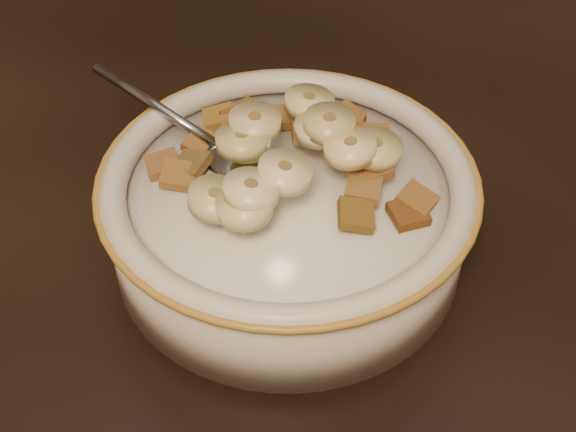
% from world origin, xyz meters
% --- Properties ---
extents(table, '(1.43, 0.95, 0.04)m').
position_xyz_m(table, '(0.00, 0.00, 0.73)').
color(table, black).
rests_on(table, floor).
extents(cereal_bowl, '(0.22, 0.22, 0.05)m').
position_xyz_m(cereal_bowl, '(-0.14, -0.00, 0.78)').
color(cereal_bowl, beige).
rests_on(cereal_bowl, table).
extents(milk, '(0.18, 0.18, 0.00)m').
position_xyz_m(milk, '(-0.14, -0.00, 0.80)').
color(milk, silver).
rests_on(milk, cereal_bowl).
extents(spoon, '(0.06, 0.05, 0.01)m').
position_xyz_m(spoon, '(-0.17, 0.00, 0.81)').
color(spoon, gray).
rests_on(spoon, cereal_bowl).
extents(cereal_square_0, '(0.03, 0.03, 0.01)m').
position_xyz_m(cereal_square_0, '(-0.14, 0.03, 0.82)').
color(cereal_square_0, '#8F5F1C').
rests_on(cereal_square_0, milk).
extents(cereal_square_1, '(0.03, 0.03, 0.01)m').
position_xyz_m(cereal_square_1, '(-0.11, 0.06, 0.81)').
color(cereal_square_1, brown).
rests_on(cereal_square_1, milk).
extents(cereal_square_2, '(0.03, 0.03, 0.01)m').
position_xyz_m(cereal_square_2, '(-0.09, -0.02, 0.81)').
color(cereal_square_2, brown).
rests_on(cereal_square_2, milk).
extents(cereal_square_3, '(0.03, 0.03, 0.01)m').
position_xyz_m(cereal_square_3, '(-0.20, -0.03, 0.81)').
color(cereal_square_3, '#9B6132').
rests_on(cereal_square_3, milk).
extents(cereal_square_4, '(0.02, 0.02, 0.01)m').
position_xyz_m(cereal_square_4, '(-0.20, 0.00, 0.81)').
color(cereal_square_4, brown).
rests_on(cereal_square_4, milk).
extents(cereal_square_5, '(0.03, 0.03, 0.01)m').
position_xyz_m(cereal_square_5, '(-0.19, 0.03, 0.81)').
color(cereal_square_5, brown).
rests_on(cereal_square_5, milk).
extents(cereal_square_6, '(0.03, 0.03, 0.01)m').
position_xyz_m(cereal_square_6, '(-0.07, 0.00, 0.81)').
color(cereal_square_6, brown).
rests_on(cereal_square_6, milk).
extents(cereal_square_7, '(0.02, 0.02, 0.01)m').
position_xyz_m(cereal_square_7, '(-0.19, 0.04, 0.81)').
color(cereal_square_7, brown).
rests_on(cereal_square_7, milk).
extents(cereal_square_8, '(0.03, 0.03, 0.01)m').
position_xyz_m(cereal_square_8, '(-0.14, 0.07, 0.81)').
color(cereal_square_8, brown).
rests_on(cereal_square_8, milk).
extents(cereal_square_9, '(0.02, 0.02, 0.01)m').
position_xyz_m(cereal_square_9, '(-0.13, 0.06, 0.81)').
color(cereal_square_9, brown).
rests_on(cereal_square_9, milk).
extents(cereal_square_10, '(0.03, 0.03, 0.01)m').
position_xyz_m(cereal_square_10, '(-0.17, 0.05, 0.81)').
color(cereal_square_10, brown).
rests_on(cereal_square_10, milk).
extents(cereal_square_11, '(0.03, 0.03, 0.01)m').
position_xyz_m(cereal_square_11, '(-0.19, 0.03, 0.81)').
color(cereal_square_11, '#99521E').
rests_on(cereal_square_11, milk).
extents(cereal_square_12, '(0.02, 0.02, 0.01)m').
position_xyz_m(cereal_square_12, '(-0.07, 0.01, 0.81)').
color(cereal_square_12, brown).
rests_on(cereal_square_12, milk).
extents(cereal_square_13, '(0.02, 0.02, 0.01)m').
position_xyz_m(cereal_square_13, '(-0.20, -0.02, 0.81)').
color(cereal_square_13, brown).
rests_on(cereal_square_13, milk).
extents(cereal_square_14, '(0.03, 0.03, 0.01)m').
position_xyz_m(cereal_square_14, '(-0.19, 0.02, 0.81)').
color(cereal_square_14, '#955B34').
rests_on(cereal_square_14, milk).
extents(cereal_square_15, '(0.03, 0.03, 0.01)m').
position_xyz_m(cereal_square_15, '(-0.21, -0.02, 0.81)').
color(cereal_square_15, brown).
rests_on(cereal_square_15, milk).
extents(cereal_square_16, '(0.03, 0.03, 0.01)m').
position_xyz_m(cereal_square_16, '(-0.10, 0.02, 0.82)').
color(cereal_square_16, brown).
rests_on(cereal_square_16, milk).
extents(cereal_square_17, '(0.02, 0.02, 0.01)m').
position_xyz_m(cereal_square_17, '(-0.09, 0.00, 0.82)').
color(cereal_square_17, '#996430').
rests_on(cereal_square_17, milk).
extents(cereal_square_18, '(0.03, 0.03, 0.01)m').
position_xyz_m(cereal_square_18, '(-0.21, 0.03, 0.81)').
color(cereal_square_18, brown).
rests_on(cereal_square_18, milk).
extents(cereal_square_19, '(0.03, 0.03, 0.01)m').
position_xyz_m(cereal_square_19, '(-0.17, -0.04, 0.82)').
color(cereal_square_19, '#946323').
rests_on(cereal_square_19, milk).
extents(banana_slice_0, '(0.04, 0.04, 0.01)m').
position_xyz_m(banana_slice_0, '(-0.17, -0.01, 0.83)').
color(banana_slice_0, '#D1BF8B').
rests_on(banana_slice_0, milk).
extents(banana_slice_1, '(0.04, 0.04, 0.01)m').
position_xyz_m(banana_slice_1, '(-0.14, -0.05, 0.83)').
color(banana_slice_1, '#EDE492').
rests_on(banana_slice_1, milk).
extents(banana_slice_2, '(0.04, 0.04, 0.01)m').
position_xyz_m(banana_slice_2, '(-0.15, 0.05, 0.83)').
color(banana_slice_2, '#E5C87C').
rests_on(banana_slice_2, milk).
extents(banana_slice_3, '(0.04, 0.04, 0.01)m').
position_xyz_m(banana_slice_3, '(-0.13, 0.03, 0.83)').
color(banana_slice_3, '#F2DF91').
rests_on(banana_slice_3, milk).
extents(banana_slice_4, '(0.04, 0.04, 0.01)m').
position_xyz_m(banana_slice_4, '(-0.10, 0.03, 0.83)').
color(banana_slice_4, '#D2C876').
rests_on(banana_slice_4, milk).
extents(banana_slice_5, '(0.04, 0.04, 0.01)m').
position_xyz_m(banana_slice_5, '(-0.14, -0.04, 0.83)').
color(banana_slice_5, beige).
rests_on(banana_slice_5, milk).
extents(banana_slice_6, '(0.04, 0.04, 0.02)m').
position_xyz_m(banana_slice_6, '(-0.16, -0.05, 0.82)').
color(banana_slice_6, '#DEC173').
rests_on(banana_slice_6, milk).
extents(banana_slice_7, '(0.04, 0.04, 0.01)m').
position_xyz_m(banana_slice_7, '(-0.11, 0.02, 0.83)').
color(banana_slice_7, '#FFD67A').
rests_on(banana_slice_7, milk).
extents(banana_slice_8, '(0.04, 0.04, 0.01)m').
position_xyz_m(banana_slice_8, '(-0.13, 0.03, 0.83)').
color(banana_slice_8, '#D4B870').
rests_on(banana_slice_8, milk).
extents(banana_slice_9, '(0.04, 0.04, 0.02)m').
position_xyz_m(banana_slice_9, '(-0.13, -0.02, 0.83)').
color(banana_slice_9, '#F7DA9B').
rests_on(banana_slice_9, milk).
extents(banana_slice_10, '(0.04, 0.04, 0.01)m').
position_xyz_m(banana_slice_10, '(-0.17, -0.01, 0.83)').
color(banana_slice_10, '#C9BD6B').
rests_on(banana_slice_10, milk).
extents(banana_slice_11, '(0.03, 0.03, 0.01)m').
position_xyz_m(banana_slice_11, '(-0.17, 0.01, 0.84)').
color(banana_slice_11, '#D3BB77').
rests_on(banana_slice_11, milk).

